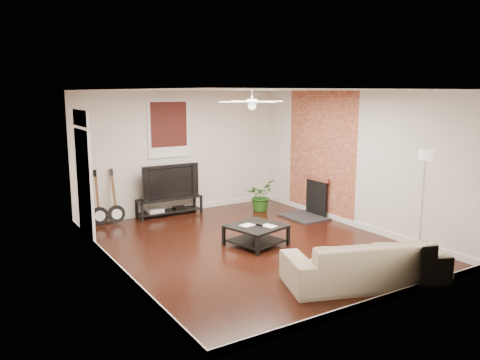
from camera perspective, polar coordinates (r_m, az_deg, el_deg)
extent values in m
cube|color=black|center=(8.85, 1.37, -7.74)|extent=(5.00, 6.00, 0.01)
cube|color=white|center=(8.41, 1.46, 10.69)|extent=(5.00, 6.00, 0.01)
cube|color=silver|center=(11.13, -7.06, 3.33)|extent=(5.00, 0.01, 2.80)
cube|color=silver|center=(6.27, 16.55, -2.53)|extent=(5.00, 0.01, 2.80)
cube|color=silver|center=(7.48, -14.86, -0.41)|extent=(0.01, 6.00, 2.80)
cube|color=silver|center=(10.09, 13.40, 2.39)|extent=(0.01, 6.00, 2.80)
cube|color=#9F4933|center=(10.81, 9.61, 3.05)|extent=(0.02, 2.20, 2.80)
cube|color=black|center=(10.78, 8.31, -2.01)|extent=(0.80, 1.10, 0.92)
cube|color=#370F0F|center=(10.93, -8.49, 6.06)|extent=(1.00, 0.06, 1.30)
cube|color=white|center=(9.32, -18.00, 0.59)|extent=(0.08, 1.00, 2.50)
cube|color=black|center=(10.98, -8.40, -3.13)|extent=(1.48, 0.40, 0.42)
imported|color=black|center=(10.88, -8.53, -0.08)|extent=(1.33, 0.17, 0.77)
cube|color=black|center=(8.78, 1.92, -6.62)|extent=(1.08, 1.08, 0.37)
imported|color=#C0B090|center=(7.27, 14.63, -9.38)|extent=(2.48, 1.62, 0.68)
imported|color=#255919|center=(11.26, 2.42, -1.86)|extent=(0.87, 0.84, 0.73)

